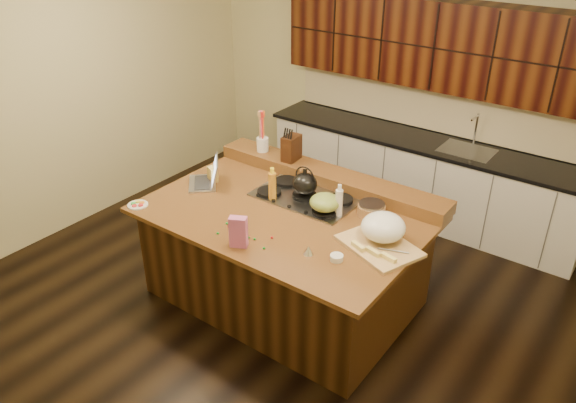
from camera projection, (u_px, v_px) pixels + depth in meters
The scene contains 34 objects.
room at pixel (284, 167), 4.63m from camera, with size 5.52×5.02×2.72m.
island at pixel (285, 256), 5.06m from camera, with size 2.40×1.60×0.92m.
back_ledge at pixel (329, 177), 5.30m from camera, with size 2.40×0.30×0.12m, color black.
cooktop at pixel (304, 197), 5.04m from camera, with size 0.92×0.52×0.05m.
back_counter at pixel (426, 135), 6.22m from camera, with size 3.70×0.66×2.40m.
kettle at pixel (305, 184), 4.98m from camera, with size 0.23×0.23×0.20m, color black.
green_bowl at pixel (325, 202), 4.75m from camera, with size 0.26×0.26×0.14m, color olive.
laptop at pixel (208, 177), 5.27m from camera, with size 0.45×0.46×0.25m.
oil_bottle at pixel (272, 187), 4.96m from camera, with size 0.07×0.07×0.27m, color #BF7F21.
vinegar_bottle at pixel (339, 203), 4.72m from camera, with size 0.06×0.06×0.25m, color silver.
wooden_tray at pixel (382, 231), 4.36m from camera, with size 0.72×0.62×0.24m.
ramekin_a at pixel (337, 258), 4.19m from camera, with size 0.10×0.10×0.04m, color white.
ramekin_b at pixel (384, 229), 4.55m from camera, with size 0.10×0.10×0.04m, color white.
ramekin_c at pixel (384, 227), 4.57m from camera, with size 0.10×0.10×0.04m, color white.
strainer_bowl at pixel (371, 210), 4.78m from camera, with size 0.24×0.24×0.09m, color #996B3F.
kitchen_timer at pixel (308, 250), 4.26m from camera, with size 0.08×0.08×0.07m, color silver.
pink_bag at pixel (238, 232), 4.31m from camera, with size 0.14×0.07×0.25m, color #BB588D.
candy_plate at pixel (138, 205), 4.94m from camera, with size 0.18×0.18×0.01m, color white.
package_box at pixel (213, 174), 5.33m from camera, with size 0.10×0.07×0.14m, color gold.
utensil_crock at pixel (263, 144), 5.66m from camera, with size 0.12×0.12×0.14m, color white.
knife_block at pixel (291, 148), 5.44m from camera, with size 0.12×0.20×0.25m, color black.
gumdrop_0 at pixel (249, 237), 4.47m from camera, with size 0.02×0.02×0.02m, color red.
gumdrop_1 at pixel (234, 228), 4.59m from camera, with size 0.02×0.02×0.02m, color #198C26.
gumdrop_2 at pixel (229, 227), 4.61m from camera, with size 0.02×0.02×0.02m, color red.
gumdrop_3 at pixel (264, 248), 4.33m from camera, with size 0.02×0.02×0.02m, color #198C26.
gumdrop_4 at pixel (237, 242), 4.40m from camera, with size 0.02×0.02×0.02m, color red.
gumdrop_5 at pixel (218, 233), 4.52m from camera, with size 0.02×0.02×0.02m, color #198C26.
gumdrop_6 at pixel (234, 224), 4.64m from camera, with size 0.02×0.02×0.02m, color red.
gumdrop_7 at pixel (255, 239), 4.44m from camera, with size 0.02×0.02×0.02m, color #198C26.
gumdrop_8 at pixel (246, 227), 4.60m from camera, with size 0.02×0.02×0.02m, color red.
gumdrop_9 at pixel (227, 223), 4.65m from camera, with size 0.02×0.02×0.02m, color #198C26.
gumdrop_10 at pixel (236, 239), 4.44m from camera, with size 0.02×0.02×0.02m, color red.
gumdrop_11 at pixel (249, 237), 4.46m from camera, with size 0.02×0.02×0.02m, color #198C26.
gumdrop_12 at pixel (272, 237), 4.46m from camera, with size 0.02×0.02×0.02m, color red.
Camera 1 is at (2.51, -3.36, 3.33)m, focal length 35.00 mm.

